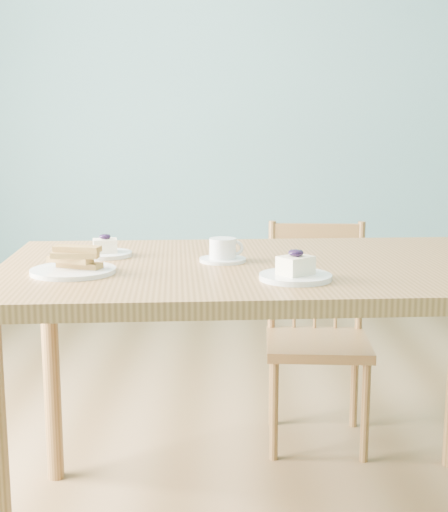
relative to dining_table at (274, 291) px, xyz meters
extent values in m
cube|color=#67999A|center=(0.28, 2.49, 0.61)|extent=(5.00, 0.01, 2.70)
cube|color=olive|center=(0.00, 0.00, 0.06)|extent=(1.60, 0.99, 0.04)
cylinder|color=olive|center=(-0.73, 0.32, -0.35)|extent=(0.06, 0.06, 0.78)
cube|color=olive|center=(0.21, 0.61, -0.35)|extent=(0.40, 0.38, 0.04)
cylinder|color=olive|center=(0.04, 0.46, -0.55)|extent=(0.03, 0.03, 0.37)
cylinder|color=olive|center=(0.37, 0.45, -0.55)|extent=(0.03, 0.03, 0.37)
cylinder|color=olive|center=(0.05, 0.77, -0.55)|extent=(0.03, 0.03, 0.37)
cylinder|color=olive|center=(0.38, 0.76, -0.55)|extent=(0.03, 0.03, 0.37)
cylinder|color=olive|center=(0.04, 0.78, -0.12)|extent=(0.03, 0.03, 0.43)
cylinder|color=olive|center=(0.39, 0.77, -0.12)|extent=(0.03, 0.03, 0.43)
cube|color=olive|center=(0.22, 0.78, 0.01)|extent=(0.33, 0.04, 0.16)
cylinder|color=olive|center=(0.14, 0.78, -0.20)|extent=(0.01, 0.01, 0.26)
cylinder|color=olive|center=(0.22, 0.78, -0.20)|extent=(0.01, 0.01, 0.26)
cylinder|color=olive|center=(0.30, 0.77, -0.20)|extent=(0.01, 0.01, 0.26)
cylinder|color=white|center=(0.04, -0.22, 0.09)|extent=(0.18, 0.18, 0.01)
cube|color=#FFECC3|center=(0.04, -0.22, 0.12)|extent=(0.10, 0.10, 0.05)
ellipsoid|color=black|center=(0.04, -0.22, 0.15)|extent=(0.04, 0.04, 0.02)
sphere|color=black|center=(0.05, -0.22, 0.15)|extent=(0.02, 0.02, 0.02)
sphere|color=black|center=(0.03, -0.21, 0.15)|extent=(0.02, 0.02, 0.02)
sphere|color=black|center=(0.04, -0.23, 0.15)|extent=(0.02, 0.02, 0.02)
cylinder|color=white|center=(-0.50, 0.11, 0.09)|extent=(0.16, 0.16, 0.01)
cube|color=#FFECC3|center=(-0.50, 0.11, 0.11)|extent=(0.08, 0.07, 0.04)
ellipsoid|color=black|center=(-0.50, 0.11, 0.14)|extent=(0.03, 0.03, 0.02)
sphere|color=black|center=(-0.49, 0.11, 0.14)|extent=(0.01, 0.01, 0.01)
sphere|color=black|center=(-0.50, 0.11, 0.14)|extent=(0.01, 0.01, 0.01)
sphere|color=black|center=(-0.49, 0.10, 0.14)|extent=(0.01, 0.01, 0.01)
cylinder|color=white|center=(-0.14, 0.02, 0.09)|extent=(0.13, 0.13, 0.01)
cylinder|color=white|center=(-0.14, 0.02, 0.12)|extent=(0.08, 0.08, 0.06)
cylinder|color=#936341|center=(-0.14, 0.02, 0.14)|extent=(0.06, 0.06, 0.00)
torus|color=white|center=(-0.11, 0.03, 0.12)|extent=(0.04, 0.01, 0.04)
cylinder|color=white|center=(-0.54, -0.14, 0.09)|extent=(0.22, 0.22, 0.01)
camera|label=1|loc=(-0.13, -1.98, 0.46)|focal=50.00mm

